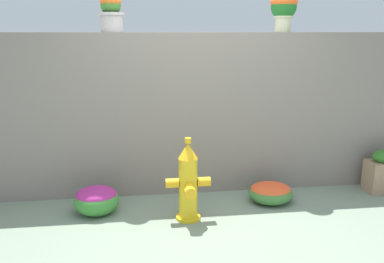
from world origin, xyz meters
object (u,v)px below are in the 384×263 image
at_px(fire_hydrant, 188,183).
at_px(flower_bush_left, 96,199).
at_px(potted_plant_1, 111,12).
at_px(potted_plant_2, 284,8).
at_px(flower_bush_right, 270,192).

distance_m(fire_hydrant, flower_bush_left, 1.00).
relative_size(potted_plant_1, flower_bush_left, 0.82).
xyz_separation_m(potted_plant_2, flower_bush_left, (-2.14, -0.58, -1.98)).
xyz_separation_m(flower_bush_left, flower_bush_right, (1.91, 0.05, -0.04)).
bearing_deg(fire_hydrant, flower_bush_right, 17.82).
distance_m(potted_plant_2, fire_hydrant, 2.28).
relative_size(flower_bush_left, flower_bush_right, 0.95).
xyz_separation_m(potted_plant_1, flower_bush_right, (1.71, -0.52, -1.96)).
bearing_deg(potted_plant_2, flower_bush_left, -164.79).
height_order(flower_bush_left, flower_bush_right, flower_bush_left).
bearing_deg(potted_plant_1, potted_plant_2, 0.30).
distance_m(potted_plant_1, fire_hydrant, 2.02).
relative_size(potted_plant_2, flower_bush_left, 0.90).
relative_size(fire_hydrant, flower_bush_left, 1.82).
xyz_separation_m(fire_hydrant, flower_bush_left, (-0.94, 0.26, -0.23)).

